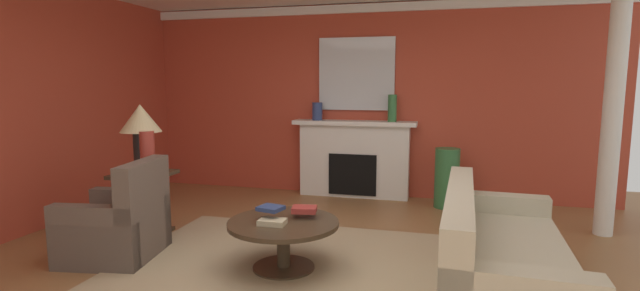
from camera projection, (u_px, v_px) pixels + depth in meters
ground_plane at (302, 272)px, 4.12m from camera, size 8.48×8.48×0.00m
wall_fireplace at (362, 101)px, 6.89m from camera, size 7.12×0.12×2.82m
wall_window at (19, 108)px, 5.05m from camera, size 0.12×6.65×2.82m
crown_moulding at (362, 8)px, 6.64m from camera, size 7.12×0.08×0.12m
area_rug at (284, 268)px, 4.19m from camera, size 3.08×2.62×0.01m
fireplace at (354, 161)px, 6.83m from camera, size 1.80×0.35×1.13m
mantel_mirror at (356, 74)px, 6.77m from camera, size 1.12×0.04×1.06m
sofa at (498, 262)px, 3.58m from camera, size 1.01×2.14×0.85m
armchair_near_window at (118, 226)px, 4.44m from camera, size 0.91×0.91×0.95m
coffee_table at (283, 233)px, 4.15m from camera, size 1.00×1.00×0.45m
side_table at (145, 199)px, 5.11m from camera, size 0.56×0.56×0.70m
table_lamp at (141, 125)px, 5.00m from camera, size 0.44×0.44×0.75m
vase_mantel_left at (317, 111)px, 6.82m from camera, size 0.15×0.15×0.26m
vase_tall_corner at (447, 178)px, 6.23m from camera, size 0.33×0.33×0.81m
vase_mantel_right at (392, 108)px, 6.54m from camera, size 0.12×0.12×0.38m
vase_on_side_table at (147, 153)px, 4.89m from camera, size 0.15×0.15×0.47m
book_red_cover at (272, 222)px, 4.03m from camera, size 0.24×0.17×0.05m
book_art_folio at (304, 209)px, 4.24m from camera, size 0.25×0.20×0.05m
book_small_novel at (271, 208)px, 4.12m from camera, size 0.24×0.22×0.04m
column_white at (613, 108)px, 4.97m from camera, size 0.20×0.20×2.82m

